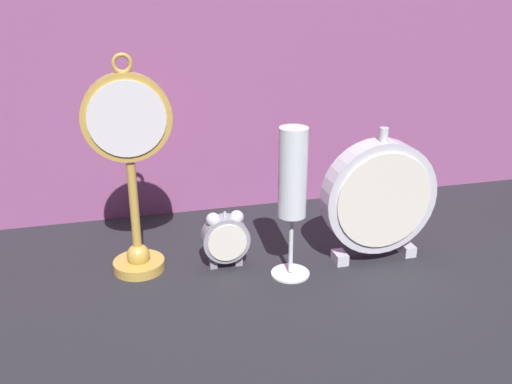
# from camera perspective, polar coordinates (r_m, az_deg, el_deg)

# --- Properties ---
(ground_plane) EXTENTS (4.00, 4.00, 0.00)m
(ground_plane) POSITION_cam_1_polar(r_m,az_deg,el_deg) (0.88, 1.30, -9.46)
(ground_plane) COLOR #232328
(fabric_backdrop_drape) EXTENTS (1.42, 0.01, 0.59)m
(fabric_backdrop_drape) POSITION_cam_1_polar(r_m,az_deg,el_deg) (1.09, -3.30, 13.11)
(fabric_backdrop_drape) COLOR #8E4C7F
(fabric_backdrop_drape) RESTS_ON ground_plane
(pocket_watch_on_stand) EXTENTS (0.13, 0.08, 0.34)m
(pocket_watch_on_stand) POSITION_cam_1_polar(r_m,az_deg,el_deg) (0.88, -12.41, 2.54)
(pocket_watch_on_stand) COLOR gold
(pocket_watch_on_stand) RESTS_ON ground_plane
(alarm_clock_twin_bell) EXTENTS (0.08, 0.03, 0.10)m
(alarm_clock_twin_bell) POSITION_cam_1_polar(r_m,az_deg,el_deg) (0.91, -3.07, -4.50)
(alarm_clock_twin_bell) COLOR gray
(alarm_clock_twin_bell) RESTS_ON ground_plane
(mantel_clock_silver) EXTENTS (0.19, 0.04, 0.23)m
(mantel_clock_silver) POSITION_cam_1_polar(r_m,az_deg,el_deg) (0.94, 12.19, -0.54)
(mantel_clock_silver) COLOR silver
(mantel_clock_silver) RESTS_ON ground_plane
(champagne_flute) EXTENTS (0.06, 0.06, 0.24)m
(champagne_flute) POSITION_cam_1_polar(r_m,az_deg,el_deg) (0.85, 3.67, 0.79)
(champagne_flute) COLOR silver
(champagne_flute) RESTS_ON ground_plane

